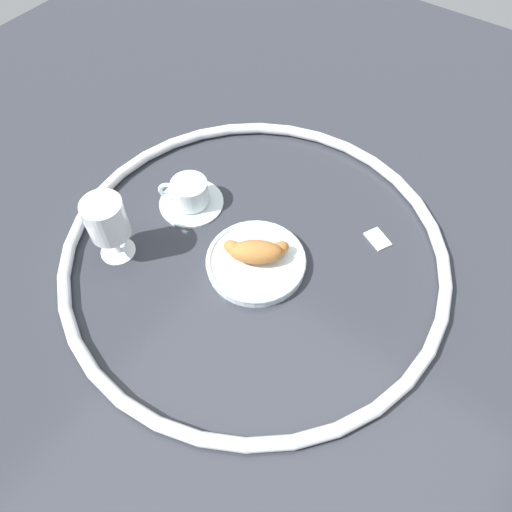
{
  "coord_description": "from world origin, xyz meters",
  "views": [
    {
      "loc": [
        0.33,
        -0.45,
        0.78
      ],
      "look_at": [
        0.02,
        -0.02,
        0.03
      ],
      "focal_mm": 34.18,
      "sensor_mm": 36.0,
      "label": 1
    }
  ],
  "objects_px": {
    "sugar_packet": "(378,238)",
    "croissant_large": "(256,251)",
    "coffee_cup_near": "(190,195)",
    "pastry_plate": "(256,262)",
    "juice_glass_left": "(106,220)"
  },
  "relations": [
    {
      "from": "coffee_cup_near",
      "to": "juice_glass_left",
      "type": "height_order",
      "value": "juice_glass_left"
    },
    {
      "from": "juice_glass_left",
      "to": "sugar_packet",
      "type": "height_order",
      "value": "juice_glass_left"
    },
    {
      "from": "croissant_large",
      "to": "pastry_plate",
      "type": "bearing_deg",
      "value": -55.87
    },
    {
      "from": "pastry_plate",
      "to": "juice_glass_left",
      "type": "distance_m",
      "value": 0.29
    },
    {
      "from": "pastry_plate",
      "to": "sugar_packet",
      "type": "xyz_separation_m",
      "value": [
        0.16,
        0.19,
        -0.01
      ]
    },
    {
      "from": "coffee_cup_near",
      "to": "juice_glass_left",
      "type": "distance_m",
      "value": 0.2
    },
    {
      "from": "croissant_large",
      "to": "coffee_cup_near",
      "type": "xyz_separation_m",
      "value": [
        -0.2,
        0.05,
        -0.02
      ]
    },
    {
      "from": "juice_glass_left",
      "to": "sugar_packet",
      "type": "bearing_deg",
      "value": 38.89
    },
    {
      "from": "juice_glass_left",
      "to": "coffee_cup_near",
      "type": "bearing_deg",
      "value": 79.03
    },
    {
      "from": "sugar_packet",
      "to": "croissant_large",
      "type": "bearing_deg",
      "value": -104.28
    },
    {
      "from": "juice_glass_left",
      "to": "sugar_packet",
      "type": "distance_m",
      "value": 0.52
    },
    {
      "from": "croissant_large",
      "to": "sugar_packet",
      "type": "distance_m",
      "value": 0.25
    },
    {
      "from": "pastry_plate",
      "to": "sugar_packet",
      "type": "distance_m",
      "value": 0.25
    },
    {
      "from": "pastry_plate",
      "to": "sugar_packet",
      "type": "height_order",
      "value": "pastry_plate"
    },
    {
      "from": "coffee_cup_near",
      "to": "sugar_packet",
      "type": "distance_m",
      "value": 0.39
    }
  ]
}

